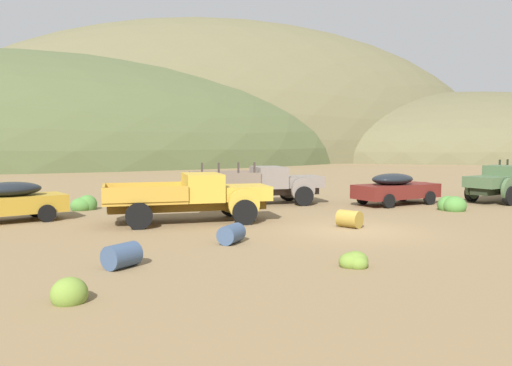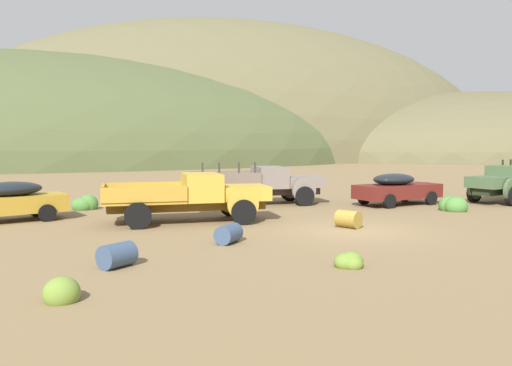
{
  "view_description": "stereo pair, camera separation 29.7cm",
  "coord_description": "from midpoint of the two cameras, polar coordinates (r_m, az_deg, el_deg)",
  "views": [
    {
      "loc": [
        -9.89,
        -15.47,
        3.09
      ],
      "look_at": [
        -1.65,
        5.28,
        1.34
      ],
      "focal_mm": 36.24,
      "sensor_mm": 36.0,
      "label": 1
    },
    {
      "loc": [
        -9.61,
        -15.57,
        3.09
      ],
      "look_at": [
        -1.65,
        5.28,
        1.34
      ],
      "focal_mm": 36.24,
      "sensor_mm": 36.0,
      "label": 2
    }
  ],
  "objects": [
    {
      "name": "truck_weathered_green",
      "position": [
        29.97,
        26.49,
        0.02
      ],
      "size": [
        6.8,
        3.46,
        2.16
      ],
      "rotation": [
        0.0,
        0.0,
        3.37
      ],
      "color": "#232B1B",
      "rests_on": "ground"
    },
    {
      "name": "ground_plane",
      "position": [
        18.59,
        11.11,
        -5.17
      ],
      "size": [
        300.0,
        300.0,
        0.0
      ],
      "primitive_type": "plane",
      "color": "olive"
    },
    {
      "name": "oil_drum_tipped",
      "position": [
        15.93,
        -2.52,
        -5.63
      ],
      "size": [
        1.04,
        1.04,
        0.59
      ],
      "color": "#384C6B",
      "rests_on": "ground"
    },
    {
      "name": "oil_drum_foreground",
      "position": [
        13.32,
        -14.46,
        -7.73
      ],
      "size": [
        1.05,
        0.99,
        0.61
      ],
      "color": "#384C6B",
      "rests_on": "ground"
    },
    {
      "name": "oil_drum_by_truck",
      "position": [
        19.12,
        10.59,
        -3.93
      ],
      "size": [
        0.93,
        1.02,
        0.63
      ],
      "color": "olive",
      "rests_on": "ground"
    },
    {
      "name": "truck_primer_gray",
      "position": [
        25.82,
        1.59,
        -0.14
      ],
      "size": [
        6.72,
        3.04,
        2.16
      ],
      "rotation": [
        0.0,
        0.0,
        -0.1
      ],
      "color": "#3D322D",
      "rests_on": "ground"
    },
    {
      "name": "truck_faded_yellow",
      "position": [
        20.2,
        -5.8,
        -1.47
      ],
      "size": [
        6.54,
        3.09,
        1.89
      ],
      "rotation": [
        0.0,
        0.0,
        -0.11
      ],
      "color": "brown",
      "rests_on": "ground"
    },
    {
      "name": "bush_near_barrel",
      "position": [
        25.08,
        21.23,
        -2.35
      ],
      "size": [
        1.11,
        1.27,
        0.87
      ],
      "color": "#4C8438",
      "rests_on": "ground"
    },
    {
      "name": "hill_far_right",
      "position": [
        105.14,
        -2.0,
        2.81
      ],
      "size": [
        116.89,
        68.66,
        53.08
      ],
      "primitive_type": "ellipsoid",
      "color": "brown",
      "rests_on": "ground"
    },
    {
      "name": "bush_lone_scrub",
      "position": [
        10.94,
        -19.88,
        -11.27
      ],
      "size": [
        0.71,
        0.8,
        0.65
      ],
      "color": "olive",
      "rests_on": "ground"
    },
    {
      "name": "bush_between_trucks",
      "position": [
        13.2,
        10.92,
        -8.56
      ],
      "size": [
        0.77,
        0.68,
        0.5
      ],
      "color": "olive",
      "rests_on": "ground"
    },
    {
      "name": "car_oxblood",
      "position": [
        26.71,
        15.88,
        -0.57
      ],
      "size": [
        4.91,
        2.46,
        1.57
      ],
      "rotation": [
        0.0,
        0.0,
        0.15
      ],
      "color": "maroon",
      "rests_on": "ground"
    },
    {
      "name": "bush_front_right",
      "position": [
        25.06,
        -17.92,
        -2.32
      ],
      "size": [
        1.2,
        0.91,
        0.88
      ],
      "color": "#4C8438",
      "rests_on": "ground"
    },
    {
      "name": "hill_distant",
      "position": [
        90.44,
        -22.48,
        2.19
      ],
      "size": [
        114.91,
        69.77,
        33.73
      ],
      "primitive_type": "ellipsoid",
      "color": "#4C5633",
      "rests_on": "ground"
    },
    {
      "name": "hill_center",
      "position": [
        114.03,
        23.24,
        2.58
      ],
      "size": [
        88.05,
        66.29,
        25.92
      ],
      "primitive_type": "ellipsoid",
      "color": "brown",
      "rests_on": "ground"
    }
  ]
}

